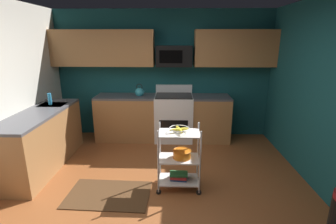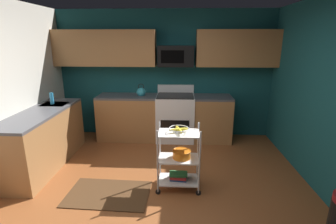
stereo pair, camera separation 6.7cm
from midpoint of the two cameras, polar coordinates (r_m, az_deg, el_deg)
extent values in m
cube|color=brown|center=(3.60, -3.44, -18.81)|extent=(4.40, 4.80, 0.04)
cube|color=#14474C|center=(5.42, -1.40, 8.28)|extent=(4.52, 0.06, 2.60)
cube|color=#9E6B3D|center=(5.29, -1.53, -1.48)|extent=(2.71, 0.60, 0.88)
cube|color=#4C4C51|center=(5.17, -1.56, 3.39)|extent=(2.71, 0.60, 0.04)
cube|color=#9E6B3D|center=(4.65, -26.66, -5.76)|extent=(0.60, 1.90, 0.88)
cube|color=#4C4C51|center=(4.52, -27.38, -0.32)|extent=(0.60, 1.90, 0.04)
cube|color=#B7BABC|center=(4.96, -24.57, 0.65)|extent=(0.44, 0.36, 0.16)
cube|color=white|center=(5.28, 0.91, -1.30)|extent=(0.76, 0.64, 0.92)
cube|color=black|center=(5.00, 0.85, -3.61)|extent=(0.56, 0.01, 0.32)
cube|color=white|center=(5.42, 0.98, 5.18)|extent=(0.76, 0.06, 0.18)
cube|color=black|center=(5.16, 0.93, 3.69)|extent=(0.72, 0.60, 0.02)
cube|color=#9E6B3D|center=(5.38, -14.66, 13.60)|extent=(2.02, 0.33, 0.70)
cube|color=#9E6B3D|center=(5.29, 14.34, 13.59)|extent=(1.58, 0.33, 0.70)
cube|color=black|center=(5.16, 0.99, 12.34)|extent=(0.70, 0.38, 0.40)
cube|color=black|center=(4.97, 0.25, 12.20)|extent=(0.44, 0.01, 0.24)
cylinder|color=silver|center=(3.41, -2.76, -11.16)|extent=(0.02, 0.02, 0.88)
cylinder|color=black|center=(3.63, -2.66, -17.34)|extent=(0.07, 0.02, 0.07)
cylinder|color=silver|center=(3.41, 6.58, -11.23)|extent=(0.02, 0.02, 0.88)
cylinder|color=black|center=(3.64, 6.35, -17.40)|extent=(0.07, 0.02, 0.07)
cylinder|color=silver|center=(3.72, -2.35, -8.71)|extent=(0.02, 0.02, 0.88)
cylinder|color=black|center=(3.93, -2.27, -14.55)|extent=(0.07, 0.02, 0.07)
cylinder|color=silver|center=(3.73, 6.14, -8.77)|extent=(0.02, 0.02, 0.88)
cylinder|color=black|center=(3.93, 5.95, -14.61)|extent=(0.07, 0.02, 0.07)
cube|color=silver|center=(3.73, 1.85, -14.85)|extent=(0.55, 0.35, 0.02)
cube|color=silver|center=(3.57, 1.90, -10.30)|extent=(0.55, 0.35, 0.02)
cube|color=silver|center=(3.42, 1.96, -4.74)|extent=(0.55, 0.35, 0.02)
torus|color=silver|center=(3.40, 1.97, -3.65)|extent=(0.27, 0.27, 0.01)
cylinder|color=silver|center=(3.41, 1.96, -4.44)|extent=(0.12, 0.12, 0.02)
ellipsoid|color=yellow|center=(3.42, 2.77, -3.81)|extent=(0.17, 0.09, 0.04)
ellipsoid|color=yellow|center=(3.45, 1.72, -3.62)|extent=(0.09, 0.17, 0.04)
ellipsoid|color=yellow|center=(3.39, 1.16, -3.97)|extent=(0.17, 0.09, 0.04)
ellipsoid|color=yellow|center=(3.36, 2.22, -4.17)|extent=(0.09, 0.17, 0.04)
cylinder|color=orange|center=(3.54, 2.57, -9.39)|extent=(0.24, 0.24, 0.11)
torus|color=orange|center=(3.52, 2.58, -8.60)|extent=(0.25, 0.25, 0.01)
cube|color=#1E4C8C|center=(3.71, 1.86, -14.53)|extent=(0.24, 0.16, 0.03)
cube|color=#B22626|center=(3.70, 1.86, -14.09)|extent=(0.24, 0.19, 0.03)
cube|color=#26723F|center=(3.68, 1.87, -13.63)|extent=(0.25, 0.14, 0.04)
sphere|color=teal|center=(5.20, -6.73, 4.39)|extent=(0.18, 0.18, 0.18)
sphere|color=black|center=(5.18, -6.76, 5.33)|extent=(0.03, 0.03, 0.03)
cone|color=teal|center=(5.18, -5.85, 4.58)|extent=(0.09, 0.04, 0.06)
torus|color=black|center=(5.18, -6.77, 5.60)|extent=(0.12, 0.01, 0.12)
cylinder|color=#2D8CBF|center=(4.93, -25.20, 2.64)|extent=(0.06, 0.06, 0.20)
cube|color=#472D19|center=(3.73, -13.58, -17.41)|extent=(1.13, 0.74, 0.01)
camera|label=1|loc=(0.03, -90.54, -0.15)|focal=27.36mm
camera|label=2|loc=(0.03, 89.46, 0.15)|focal=27.36mm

